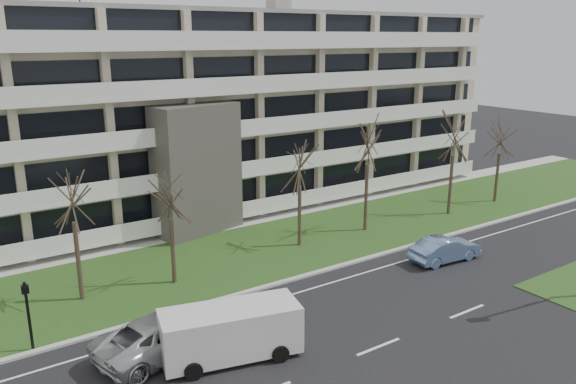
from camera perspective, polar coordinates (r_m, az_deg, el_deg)
ground at (r=26.25m, az=9.17°, el=-15.27°), size 160.00×160.00×0.00m
grass_verge at (r=35.76m, az=-5.18°, el=-6.41°), size 90.00×10.00×0.06m
curb at (r=31.80m, az=-0.77°, el=-9.19°), size 90.00×0.35×0.12m
sidewalk at (r=40.38m, az=-8.96°, el=-3.92°), size 90.00×2.00×0.08m
lane_edge_line at (r=30.70m, az=0.79°, el=-10.25°), size 90.00×0.12×0.01m
apartment_building at (r=44.79m, az=-13.13°, el=7.77°), size 60.50×15.10×18.75m
silver_pickup at (r=25.76m, az=-12.47°, el=-13.88°), size 6.70×4.21×1.72m
blue_sedan at (r=35.90m, az=15.65°, el=-5.61°), size 4.77×2.02×1.53m
white_van at (r=24.70m, az=-5.67°, el=-13.58°), size 6.25×3.51×2.29m
pedestrian_signal at (r=27.08m, az=-24.94°, el=-10.61°), size 0.33×0.27×3.28m
tree_2 at (r=29.92m, az=-21.21°, el=0.15°), size 3.84×3.84×7.67m
tree_3 at (r=30.76m, az=-11.95°, el=-0.12°), size 3.37×3.37×6.74m
tree_4 at (r=35.66m, az=1.21°, el=3.10°), size 3.65×3.65×7.31m
tree_5 at (r=38.82m, az=8.16°, el=5.46°), size 4.29×4.29×8.58m
tree_6 at (r=44.04m, az=16.57°, el=5.84°), size 4.13×4.13×8.27m
tree_7 at (r=48.89m, az=20.85°, el=5.56°), size 3.69×3.69×7.39m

